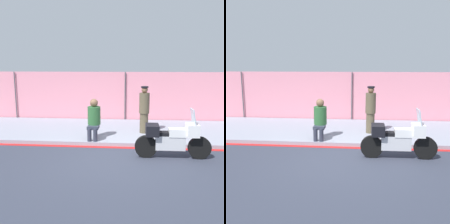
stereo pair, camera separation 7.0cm
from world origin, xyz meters
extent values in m
plane|color=#333847|center=(0.00, 0.00, 0.00)|extent=(120.00, 120.00, 0.00)
cube|color=#8E93A3|center=(0.00, 2.95, 0.06)|extent=(37.63, 3.58, 0.12)
cube|color=red|center=(0.00, 1.07, 0.00)|extent=(37.63, 0.18, 0.01)
cube|color=pink|center=(0.00, 4.83, 1.12)|extent=(35.75, 0.08, 2.25)
cylinder|color=#4C4C51|center=(-5.06, 4.73, 1.12)|extent=(0.05, 0.05, 2.25)
cylinder|color=#4C4C51|center=(0.00, 4.73, 1.12)|extent=(0.05, 0.05, 2.25)
cylinder|color=black|center=(2.24, 0.29, 0.32)|extent=(0.63, 0.14, 0.63)
cylinder|color=black|center=(0.76, 0.28, 0.32)|extent=(0.63, 0.14, 0.63)
cube|color=silver|center=(1.42, 0.29, 0.45)|extent=(0.82, 0.28, 0.40)
cube|color=white|center=(1.63, 0.29, 0.75)|extent=(0.52, 0.31, 0.22)
cube|color=black|center=(1.34, 0.29, 0.71)|extent=(0.60, 0.28, 0.10)
cube|color=white|center=(2.02, 0.29, 0.83)|extent=(0.32, 0.48, 0.34)
cube|color=silver|center=(2.02, 0.29, 1.21)|extent=(0.11, 0.42, 0.42)
cube|color=black|center=(0.92, 0.28, 0.81)|extent=(0.36, 0.51, 0.30)
cylinder|color=brown|center=(0.77, 2.51, 0.49)|extent=(0.30, 0.30, 0.73)
cylinder|color=brown|center=(0.77, 2.51, 1.22)|extent=(0.37, 0.37, 0.73)
sphere|color=brown|center=(0.77, 2.51, 1.70)|extent=(0.23, 0.23, 0.23)
cylinder|color=black|center=(0.77, 2.51, 1.80)|extent=(0.26, 0.26, 0.05)
cylinder|color=#2D3342|center=(-1.03, 1.27, 0.34)|extent=(0.14, 0.14, 0.43)
cylinder|color=#2D3342|center=(-0.84, 1.27, 0.34)|extent=(0.14, 0.14, 0.43)
cube|color=#2D3342|center=(-0.94, 1.48, 0.55)|extent=(0.37, 0.43, 0.10)
cylinder|color=#2D6033|center=(-0.94, 1.70, 0.90)|extent=(0.43, 0.43, 0.60)
sphere|color=brown|center=(-0.94, 1.70, 1.33)|extent=(0.27, 0.27, 0.27)
camera|label=1|loc=(0.40, -6.87, 2.66)|focal=42.00mm
camera|label=2|loc=(0.47, -6.87, 2.66)|focal=42.00mm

